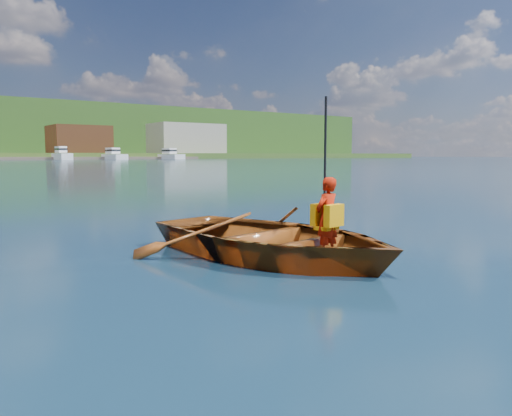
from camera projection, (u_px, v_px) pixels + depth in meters
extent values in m
plane|color=#0C283F|center=(226.00, 263.00, 7.04)|extent=(600.00, 600.00, 0.00)
imported|color=brown|center=(271.00, 238.00, 7.39)|extent=(3.77, 4.73, 0.88)
imported|color=#AC1705|center=(327.00, 218.00, 6.84)|extent=(0.45, 0.34, 1.12)
cube|color=#D99707|center=(334.00, 216.00, 6.75)|extent=(0.35, 0.16, 0.30)
cube|color=#D99707|center=(320.00, 214.00, 6.92)|extent=(0.35, 0.14, 0.30)
cube|color=#D99707|center=(327.00, 228.00, 6.86)|extent=(0.34, 0.27, 0.05)
cylinder|color=black|center=(325.00, 177.00, 6.99)|extent=(0.04, 0.04, 2.22)
cube|color=maroon|center=(79.00, 139.00, 166.10)|extent=(18.00, 16.00, 9.00)
cube|color=gray|center=(186.00, 139.00, 188.97)|extent=(26.00, 16.00, 11.00)
cube|color=white|center=(62.00, 157.00, 142.42)|extent=(3.15, 11.25, 2.06)
cube|color=white|center=(61.00, 149.00, 143.10)|extent=(2.21, 5.06, 1.80)
cube|color=black|center=(61.00, 149.00, 143.09)|extent=(2.27, 5.29, 0.50)
cube|color=white|center=(114.00, 157.00, 151.19)|extent=(3.70, 13.21, 1.78)
cube|color=white|center=(113.00, 151.00, 152.05)|extent=(2.59, 5.94, 1.80)
cube|color=black|center=(113.00, 150.00, 152.04)|extent=(2.66, 6.21, 0.50)
cube|color=white|center=(171.00, 157.00, 162.02)|extent=(3.63, 12.97, 1.80)
cube|color=white|center=(169.00, 151.00, 162.86)|extent=(2.54, 5.84, 1.80)
cube|color=black|center=(169.00, 151.00, 162.85)|extent=(2.61, 6.10, 0.50)
cylinder|color=#382314|center=(42.00, 146.00, 189.52)|extent=(0.80, 0.80, 2.98)
sphere|color=#2C5C18|center=(42.00, 135.00, 189.10)|extent=(5.56, 5.56, 5.56)
cylinder|color=#382314|center=(110.00, 127.00, 254.87)|extent=(0.80, 0.80, 3.52)
sphere|color=#2C5C18|center=(110.00, 118.00, 254.37)|extent=(6.57, 6.57, 6.57)
cylinder|color=#382314|center=(16.00, 118.00, 251.92)|extent=(0.80, 0.80, 2.78)
sphere|color=#2C5C18|center=(16.00, 110.00, 251.52)|extent=(5.19, 5.19, 5.19)
cylinder|color=#382314|center=(244.00, 134.00, 287.47)|extent=(0.80, 0.80, 4.04)
sphere|color=#2C5C18|center=(244.00, 125.00, 286.89)|extent=(7.55, 7.55, 7.55)
cylinder|color=#382314|center=(172.00, 131.00, 270.15)|extent=(0.80, 0.80, 3.18)
sphere|color=#2C5C18|center=(172.00, 123.00, 269.70)|extent=(5.94, 5.94, 5.94)
cylinder|color=#382314|center=(26.00, 118.00, 252.33)|extent=(0.80, 0.80, 3.77)
sphere|color=#2C5C18|center=(25.00, 108.00, 251.79)|extent=(7.04, 7.04, 7.04)
cylinder|color=#382314|center=(268.00, 147.00, 252.27)|extent=(0.80, 0.80, 3.85)
sphere|color=#2C5C18|center=(268.00, 136.00, 251.72)|extent=(7.19, 7.19, 7.19)
cylinder|color=#382314|center=(91.00, 132.00, 231.63)|extent=(0.80, 0.80, 3.63)
sphere|color=#2C5C18|center=(90.00, 122.00, 231.11)|extent=(6.78, 6.78, 6.78)
cylinder|color=#382314|center=(119.00, 122.00, 276.42)|extent=(0.80, 0.80, 3.74)
sphere|color=#2C5C18|center=(118.00, 113.00, 275.89)|extent=(6.98, 6.98, 6.98)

